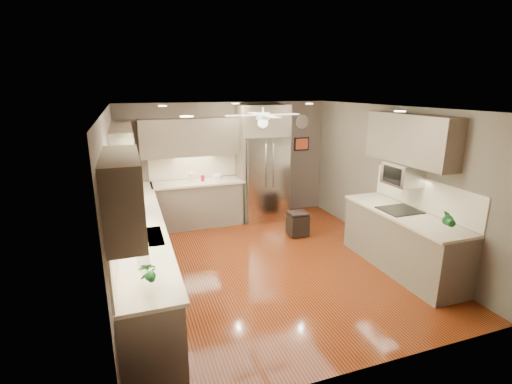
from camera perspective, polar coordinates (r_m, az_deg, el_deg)
floor at (r=6.17m, az=1.95°, el=-11.07°), size 5.00×5.00×0.00m
ceiling at (r=5.52m, az=2.19°, el=12.80°), size 5.00×5.00×0.00m
wall_back at (r=8.04m, az=-4.43°, el=4.69°), size 4.50×0.00×4.50m
wall_front at (r=3.65m, az=16.67°, el=-9.80°), size 4.50×0.00×4.50m
wall_left at (r=5.36m, az=-20.99°, el=-1.95°), size 0.00×5.00×5.00m
wall_right at (r=6.84m, az=19.92°, el=1.84°), size 0.00×5.00×5.00m
canister_c at (r=7.64m, az=-9.90°, el=2.24°), size 0.13×0.13×0.19m
canister_d at (r=7.67m, az=-8.22°, el=2.13°), size 0.09×0.09×0.12m
soap_bottle at (r=5.52m, az=-19.05°, el=-3.61°), size 0.09×0.09×0.19m
potted_plant_left at (r=3.73m, az=-16.36°, el=-11.74°), size 0.18×0.13×0.32m
potted_plant_right at (r=5.52m, az=27.58°, el=-3.79°), size 0.23×0.21×0.33m
bowl at (r=7.75m, az=-5.97°, el=2.10°), size 0.23×0.23×0.05m
left_run at (r=5.76m, az=-17.25°, el=-8.54°), size 0.65×4.70×1.45m
back_run at (r=7.79m, az=-8.91°, el=-1.62°), size 1.85×0.65×1.45m
uppers at (r=6.04m, az=-6.97°, el=6.96°), size 4.50×4.70×0.95m
window at (r=4.79m, az=-21.09°, el=-0.22°), size 0.05×1.12×0.92m
sink at (r=4.99m, az=-17.04°, el=-7.04°), size 0.50×0.70×0.32m
refrigerator at (r=7.94m, az=1.12°, el=4.14°), size 1.06×0.75×2.45m
right_run at (r=6.29m, az=21.53°, el=-6.85°), size 0.70×2.20×1.45m
microwave at (r=6.24m, az=21.65°, el=2.57°), size 0.43×0.55×0.34m
ceiling_fan at (r=5.81m, az=1.08°, el=11.29°), size 1.18×1.18×0.32m
recessed_lights at (r=5.88m, az=0.36°, el=12.93°), size 2.84×3.14×0.01m
wall_clock at (r=8.52m, az=7.13°, el=10.68°), size 0.30×0.03×0.30m
framed_print at (r=8.57m, az=7.03°, el=7.35°), size 0.36×0.03×0.30m
stool at (r=7.26m, az=6.42°, el=-4.87°), size 0.38×0.38×0.45m
paper_towel at (r=4.08m, az=-16.98°, el=-9.62°), size 0.13×0.13×0.33m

